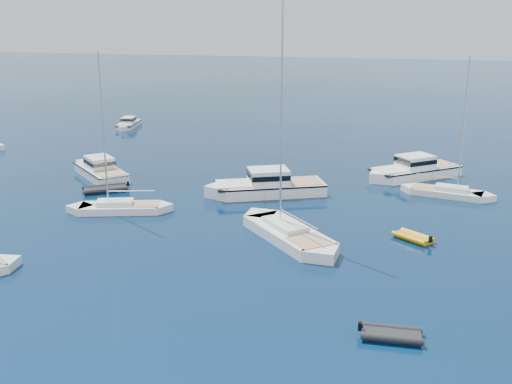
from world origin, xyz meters
TOP-DOWN VIEW (x-y plane):
  - ground at (0.00, 0.00)m, footprint 400.00×400.00m
  - motor_cruiser_centre at (-0.41, 31.15)m, footprint 12.43×8.14m
  - motor_cruiser_far_l at (-18.57, 33.79)m, footprint 9.42×9.26m
  - motor_cruiser_distant at (12.87, 40.63)m, footprint 10.88×9.79m
  - motor_cruiser_horizon at (-27.24, 60.06)m, footprint 3.26×7.56m
  - sailboat_mid_r at (3.77, 20.08)m, footprint 10.56×11.36m
  - sailboat_mid_l at (-11.40, 23.28)m, footprint 9.79×5.01m
  - sailboat_centre at (15.97, 34.58)m, footprint 9.28×4.31m
  - tender_yellow at (12.89, 22.02)m, footprint 3.52×3.28m
  - tender_grey_near at (11.77, 6.73)m, footprint 3.37×1.93m
  - tender_grey_far at (-15.46, 28.75)m, footprint 4.87×4.31m

SIDE VIEW (x-z plane):
  - ground at x=0.00m, z-range 0.00..0.00m
  - motor_cruiser_centre at x=-0.41m, z-range -1.57..1.57m
  - motor_cruiser_far_l at x=-18.57m, z-range -1.33..1.33m
  - motor_cruiser_distant at x=12.87m, z-range -1.48..1.48m
  - motor_cruiser_horizon at x=-27.24m, z-range -0.96..0.96m
  - sailboat_mid_r at x=3.77m, z-range -9.06..9.06m
  - sailboat_mid_l at x=-11.40m, z-range -6.96..6.96m
  - sailboat_centre at x=15.97m, z-range -6.61..6.61m
  - tender_yellow at x=12.89m, z-range -0.47..0.47m
  - tender_grey_near at x=11.77m, z-range -0.47..0.47m
  - tender_grey_far at x=-15.46m, z-range -0.47..0.47m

